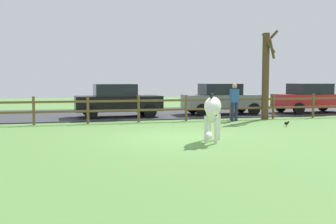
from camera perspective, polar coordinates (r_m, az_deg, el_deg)
ground_plane at (r=12.62m, az=1.78°, el=-3.68°), size 60.00×60.00×0.00m
parking_asphalt at (r=21.64m, az=-5.28°, el=-0.20°), size 28.00×7.40×0.05m
paddock_fence at (r=17.30m, az=-4.15°, el=0.73°), size 21.36×0.11×1.15m
bare_tree at (r=19.14m, az=13.59°, el=5.26°), size 0.91×0.99×4.07m
zebra at (r=11.83m, az=6.25°, el=0.26°), size 1.12×1.77×1.41m
crow_on_grass at (r=16.42m, az=16.32°, el=-1.51°), size 0.21×0.10×0.20m
parked_car_black at (r=19.33m, az=-7.12°, el=1.65°), size 4.02×1.93×1.56m
parked_car_grey at (r=20.89m, az=7.58°, el=1.86°), size 4.07×2.02×1.56m
parked_car_red at (r=23.01m, az=19.47°, el=1.88°), size 4.03×1.94×1.56m
visitor_near_fence at (r=17.99m, az=9.30°, el=1.62°), size 0.36×0.22×1.64m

